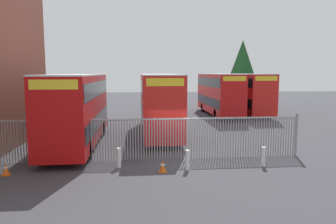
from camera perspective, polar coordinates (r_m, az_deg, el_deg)
name	(u,v)px	position (r m, az deg, el deg)	size (l,w,h in m)	color
ground_plane	(163,131)	(24.67, -0.89, -3.47)	(100.00, 100.00, 0.00)	#3D3D42
palisade_fence	(153,137)	(16.54, -2.68, -4.57)	(15.72, 0.14, 2.35)	gray
double_decker_bus_near_gate	(78,107)	(20.26, -15.98, 0.87)	(2.54, 10.81, 4.42)	#B70C0C
double_decker_bus_behind_fence_left	(159,102)	(23.16, -1.66, 1.89)	(2.54, 10.81, 4.42)	red
double_decker_bus_behind_fence_right	(219,92)	(34.35, 9.16, 3.49)	(2.54, 10.81, 4.42)	red
double_decker_bus_far_back	(246,92)	(36.12, 13.91, 3.55)	(2.54, 10.81, 4.42)	red
bollard_near_left	(119,158)	(15.48, -8.84, -8.15)	(0.20, 0.20, 0.95)	silver
bollard_center_front	(187,160)	(14.92, 3.51, -8.65)	(0.20, 0.20, 0.95)	silver
bollard_near_right	(263,157)	(16.18, 16.79, -7.69)	(0.20, 0.20, 0.95)	silver
traffic_cone_by_gate	(163,166)	(14.67, -0.97, -9.67)	(0.34, 0.34, 0.59)	orange
traffic_cone_mid_forecourt	(6,169)	(15.95, -27.16, -9.09)	(0.34, 0.34, 0.59)	orange
tree_tall_back	(242,64)	(43.01, 13.26, 8.44)	(4.26, 4.26, 8.74)	#4C3823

